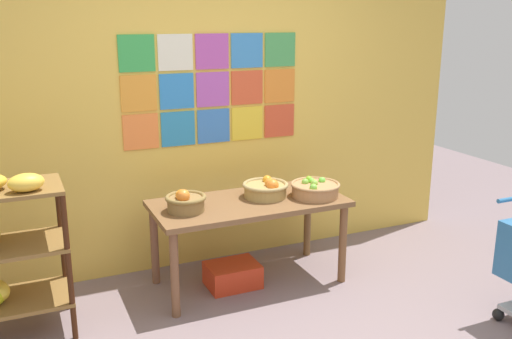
{
  "coord_description": "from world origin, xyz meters",
  "views": [
    {
      "loc": [
        -1.47,
        -2.49,
        1.99
      ],
      "look_at": [
        0.06,
        1.0,
        0.96
      ],
      "focal_mm": 39.6,
      "sensor_mm": 36.0,
      "label": 1
    }
  ],
  "objects_px": {
    "fruit_basket_left": "(266,189)",
    "display_table": "(249,211)",
    "fruit_basket_back_left": "(315,189)",
    "produce_crate_under_table": "(233,275)",
    "fruit_basket_right": "(185,201)"
  },
  "relations": [
    {
      "from": "fruit_basket_left",
      "to": "display_table",
      "type": "bearing_deg",
      "value": -167.23
    },
    {
      "from": "fruit_basket_back_left",
      "to": "produce_crate_under_table",
      "type": "distance_m",
      "value": 0.91
    },
    {
      "from": "display_table",
      "to": "fruit_basket_back_left",
      "type": "bearing_deg",
      "value": -11.6
    },
    {
      "from": "fruit_basket_back_left",
      "to": "fruit_basket_right",
      "type": "bearing_deg",
      "value": 176.13
    },
    {
      "from": "fruit_basket_right",
      "to": "fruit_basket_back_left",
      "type": "relative_size",
      "value": 0.77
    },
    {
      "from": "display_table",
      "to": "produce_crate_under_table",
      "type": "bearing_deg",
      "value": -176.05
    },
    {
      "from": "display_table",
      "to": "fruit_basket_right",
      "type": "bearing_deg",
      "value": -175.91
    },
    {
      "from": "display_table",
      "to": "produce_crate_under_table",
      "type": "distance_m",
      "value": 0.51
    },
    {
      "from": "fruit_basket_left",
      "to": "fruit_basket_back_left",
      "type": "bearing_deg",
      "value": -21.8
    },
    {
      "from": "fruit_basket_right",
      "to": "produce_crate_under_table",
      "type": "distance_m",
      "value": 0.74
    },
    {
      "from": "fruit_basket_right",
      "to": "fruit_basket_left",
      "type": "xyz_separation_m",
      "value": [
        0.66,
        0.07,
        -0.01
      ]
    },
    {
      "from": "fruit_basket_right",
      "to": "produce_crate_under_table",
      "type": "xyz_separation_m",
      "value": [
        0.36,
        0.03,
        -0.65
      ]
    },
    {
      "from": "fruit_basket_back_left",
      "to": "produce_crate_under_table",
      "type": "xyz_separation_m",
      "value": [
        -0.65,
        0.09,
        -0.63
      ]
    },
    {
      "from": "display_table",
      "to": "fruit_basket_right",
      "type": "height_order",
      "value": "fruit_basket_right"
    },
    {
      "from": "fruit_basket_back_left",
      "to": "produce_crate_under_table",
      "type": "bearing_deg",
      "value": 171.7
    }
  ]
}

